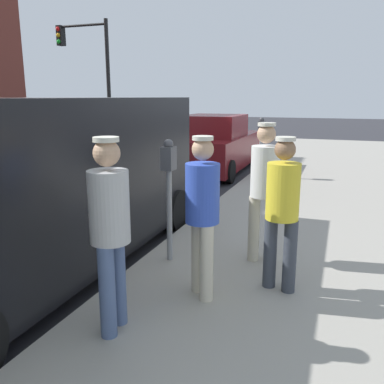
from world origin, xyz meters
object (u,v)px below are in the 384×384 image
(pedestrian_in_gray, at_px, (110,224))
(parked_van, at_px, (39,181))
(parked_sedan_ahead, at_px, (215,146))
(traffic_light_corner, at_px, (90,63))
(parking_meter_far, at_px, (261,137))
(pedestrian_in_blue, at_px, (202,208))
(parking_meter_near, at_px, (169,180))
(pedestrian_in_yellow, at_px, (282,205))
(pedestrian_in_white, at_px, (264,184))

(pedestrian_in_gray, bearing_deg, parked_van, 145.95)
(parked_sedan_ahead, bearing_deg, traffic_light_corner, 150.94)
(parking_meter_far, relative_size, pedestrian_in_blue, 0.92)
(pedestrian_in_blue, bearing_deg, parking_meter_near, 132.01)
(pedestrian_in_yellow, relative_size, pedestrian_in_blue, 0.99)
(pedestrian_in_yellow, bearing_deg, pedestrian_in_white, 113.71)
(parking_meter_far, distance_m, traffic_light_corner, 9.87)
(pedestrian_in_gray, distance_m, parked_van, 2.03)
(pedestrian_in_blue, relative_size, traffic_light_corner, 0.32)
(pedestrian_in_blue, relative_size, parked_van, 0.32)
(pedestrian_in_blue, distance_m, parked_van, 2.21)
(parking_meter_near, height_order, pedestrian_in_white, pedestrian_in_white)
(pedestrian_in_white, xyz_separation_m, pedestrian_in_yellow, (0.32, -0.74, -0.06))
(pedestrian_in_gray, height_order, pedestrian_in_blue, pedestrian_in_gray)
(pedestrian_in_gray, bearing_deg, pedestrian_in_blue, 59.56)
(parking_meter_near, bearing_deg, pedestrian_in_blue, -47.99)
(pedestrian_in_blue, bearing_deg, pedestrian_in_white, 70.93)
(pedestrian_in_white, distance_m, pedestrian_in_yellow, 0.80)
(parked_van, bearing_deg, pedestrian_in_blue, -6.63)
(parking_meter_near, relative_size, parking_meter_far, 1.00)
(pedestrian_in_white, height_order, parked_van, parked_van)
(parking_meter_near, bearing_deg, pedestrian_in_white, 19.28)
(pedestrian_in_yellow, bearing_deg, parking_meter_near, 166.06)
(parking_meter_near, distance_m, parked_sedan_ahead, 7.30)
(parking_meter_near, height_order, parked_van, parked_van)
(parking_meter_near, bearing_deg, pedestrian_in_gray, -83.82)
(pedestrian_in_gray, bearing_deg, pedestrian_in_yellow, 46.37)
(pedestrian_in_yellow, relative_size, traffic_light_corner, 0.31)
(parking_meter_near, distance_m, pedestrian_in_gray, 1.66)
(traffic_light_corner, bearing_deg, pedestrian_in_white, -48.16)
(parking_meter_far, height_order, pedestrian_in_gray, pedestrian_in_gray)
(parking_meter_near, distance_m, parking_meter_far, 5.80)
(pedestrian_in_yellow, relative_size, parked_van, 0.31)
(pedestrian_in_blue, distance_m, parked_sedan_ahead, 8.21)
(parked_sedan_ahead, bearing_deg, pedestrian_in_white, -68.06)
(traffic_light_corner, bearing_deg, parking_meter_near, -52.70)
(parking_meter_far, height_order, parked_van, parked_van)
(pedestrian_in_blue, bearing_deg, pedestrian_in_gray, -120.44)
(traffic_light_corner, bearing_deg, pedestrian_in_blue, -52.36)
(parked_sedan_ahead, bearing_deg, pedestrian_in_yellow, -67.88)
(pedestrian_in_yellow, height_order, pedestrian_in_blue, pedestrian_in_blue)
(parked_sedan_ahead, bearing_deg, pedestrian_in_blue, -73.67)
(parking_meter_far, distance_m, pedestrian_in_white, 5.52)
(parking_meter_far, xyz_separation_m, pedestrian_in_blue, (0.70, -6.57, -0.09))
(pedestrian_in_blue, relative_size, parked_sedan_ahead, 0.37)
(pedestrian_in_yellow, bearing_deg, parked_sedan_ahead, 112.12)
(pedestrian_in_white, bearing_deg, parked_van, -160.87)
(parked_van, bearing_deg, parking_meter_near, 19.02)
(pedestrian_in_gray, relative_size, pedestrian_in_blue, 1.03)
(traffic_light_corner, bearing_deg, pedestrian_in_yellow, -49.13)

